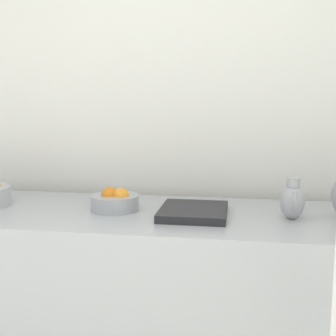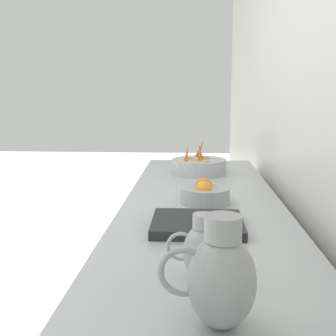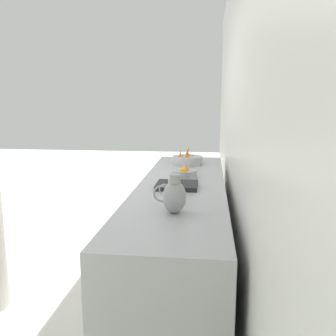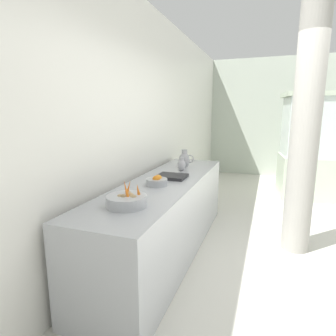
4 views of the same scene
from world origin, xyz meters
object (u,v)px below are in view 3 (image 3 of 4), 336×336
Objects in this scene: vegetable_colander at (187,160)px; metal_pitcher_short at (173,191)px; metal_pitcher_tall at (174,196)px; orange_bowl at (185,173)px.

vegetable_colander reaches higher than metal_pitcher_short.
metal_pitcher_tall is at bearing 90.89° from vegetable_colander.
vegetable_colander is at bearing -90.28° from metal_pitcher_short.
orange_bowl is (-0.02, 0.71, -0.00)m from vegetable_colander.
metal_pitcher_short is at bearing 89.72° from vegetable_colander.
vegetable_colander is 1.52m from metal_pitcher_short.
metal_pitcher_tall reaches higher than orange_bowl.
metal_pitcher_short is (0.03, 0.81, 0.04)m from orange_bowl.
orange_bowl is at bearing -89.60° from metal_pitcher_tall.
orange_bowl is 1.25× the size of metal_pitcher_short.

